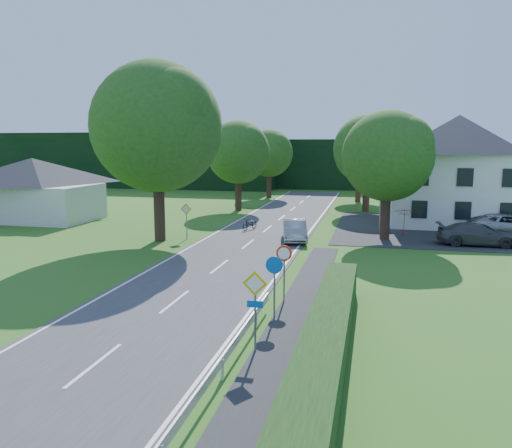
% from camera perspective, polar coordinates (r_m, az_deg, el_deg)
% --- Properties ---
extents(road, '(7.00, 80.00, 0.04)m').
position_cam_1_polar(road, '(27.98, -2.97, -3.95)').
color(road, '#3A393C').
rests_on(road, ground).
extents(parking_pad, '(14.00, 16.00, 0.04)m').
position_cam_1_polar(parking_pad, '(39.90, 19.36, -0.52)').
color(parking_pad, '#27272A').
rests_on(parking_pad, ground).
extents(line_edge_left, '(0.12, 80.00, 0.01)m').
position_cam_1_polar(line_edge_left, '(29.04, -9.15, -3.52)').
color(line_edge_left, white).
rests_on(line_edge_left, road).
extents(line_edge_right, '(0.12, 80.00, 0.01)m').
position_cam_1_polar(line_edge_right, '(27.27, 3.62, -4.25)').
color(line_edge_right, white).
rests_on(line_edge_right, road).
extents(line_centre, '(0.12, 80.00, 0.01)m').
position_cam_1_polar(line_centre, '(27.98, -2.97, -3.90)').
color(line_centre, white).
rests_on(line_centre, road).
extents(tree_main, '(9.40, 9.40, 11.64)m').
position_cam_1_polar(tree_main, '(33.12, -11.19, 8.05)').
color(tree_main, '#1D5118').
rests_on(tree_main, ground).
extents(tree_left_far, '(7.00, 7.00, 8.58)m').
position_cam_1_polar(tree_left_far, '(47.91, -2.05, 6.66)').
color(tree_left_far, '#1D5118').
rests_on(tree_left_far, ground).
extents(tree_right_far, '(7.40, 7.40, 9.09)m').
position_cam_1_polar(tree_right_far, '(48.19, 12.59, 6.77)').
color(tree_right_far, '#1D5118').
rests_on(tree_right_far, ground).
extents(tree_left_back, '(6.60, 6.60, 8.07)m').
position_cam_1_polar(tree_left_back, '(59.46, 1.50, 6.90)').
color(tree_left_back, '#1D5118').
rests_on(tree_left_back, ground).
extents(tree_right_back, '(6.20, 6.20, 7.56)m').
position_cam_1_polar(tree_right_back, '(56.24, 11.67, 6.33)').
color(tree_right_back, '#1D5118').
rests_on(tree_right_back, ground).
extents(tree_right_mid, '(7.00, 7.00, 8.58)m').
position_cam_1_polar(tree_right_mid, '(34.23, 14.74, 5.39)').
color(tree_right_mid, '#1D5118').
rests_on(tree_right_mid, ground).
extents(treeline_left, '(44.00, 6.00, 8.00)m').
position_cam_1_polar(treeline_left, '(76.96, -14.42, 7.10)').
color(treeline_left, black).
rests_on(treeline_left, ground).
extents(treeline_right, '(30.00, 5.00, 7.00)m').
position_cam_1_polar(treeline_right, '(72.21, 13.66, 6.61)').
color(treeline_right, black).
rests_on(treeline_right, ground).
extents(bungalow_left, '(11.00, 6.50, 5.20)m').
position_cam_1_polar(bungalow_left, '(45.68, -24.09, 3.77)').
color(bungalow_left, beige).
rests_on(bungalow_left, ground).
extents(house_white, '(10.60, 8.40, 8.60)m').
position_cam_1_polar(house_white, '(42.67, 21.95, 5.87)').
color(house_white, white).
rests_on(house_white, ground).
extents(streetlight, '(2.03, 0.18, 8.00)m').
position_cam_1_polar(streetlight, '(36.21, 13.99, 5.88)').
color(streetlight, slate).
rests_on(streetlight, ground).
extents(sign_priority_right, '(0.78, 0.09, 2.59)m').
position_cam_1_polar(sign_priority_right, '(15.23, -0.11, -8.26)').
color(sign_priority_right, slate).
rests_on(sign_priority_right, ground).
extents(sign_roundabout, '(0.64, 0.08, 2.37)m').
position_cam_1_polar(sign_roundabout, '(18.08, 2.11, -5.86)').
color(sign_roundabout, slate).
rests_on(sign_roundabout, ground).
extents(sign_speed_limit, '(0.64, 0.11, 2.37)m').
position_cam_1_polar(sign_speed_limit, '(19.96, 3.23, -4.15)').
color(sign_speed_limit, slate).
rests_on(sign_speed_limit, ground).
extents(sign_priority_left, '(0.78, 0.09, 2.44)m').
position_cam_1_polar(sign_priority_left, '(33.75, -7.97, 1.16)').
color(sign_priority_left, slate).
rests_on(sign_priority_left, ground).
extents(moving_car, '(2.29, 4.39, 1.38)m').
position_cam_1_polar(moving_car, '(32.95, 4.44, -0.71)').
color(moving_car, '#9E9EA2').
rests_on(moving_car, road).
extents(motorcycle, '(1.19, 1.81, 0.90)m').
position_cam_1_polar(motorcycle, '(37.08, -0.70, 0.04)').
color(motorcycle, black).
rests_on(motorcycle, road).
extents(parked_car_silver_a, '(5.15, 2.33, 1.64)m').
position_cam_1_polar(parked_car_silver_a, '(42.23, 17.68, 1.23)').
color(parked_car_silver_a, '#BBBBC0').
rests_on(parked_car_silver_a, parking_pad).
extents(parked_car_grey, '(4.82, 2.03, 1.39)m').
position_cam_1_polar(parked_car_grey, '(34.29, 23.90, -1.08)').
color(parked_car_grey, '#434247').
rests_on(parked_car_grey, parking_pad).
extents(parked_car_silver_b, '(5.78, 3.04, 1.55)m').
position_cam_1_polar(parked_car_silver_b, '(38.67, 27.20, -0.11)').
color(parked_car_silver_b, '#9E9FA4').
rests_on(parked_car_silver_b, parking_pad).
extents(parasol, '(2.58, 2.60, 1.89)m').
position_cam_1_polar(parasol, '(36.12, 16.61, 0.21)').
color(parasol, '#B40E14').
rests_on(parasol, parking_pad).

